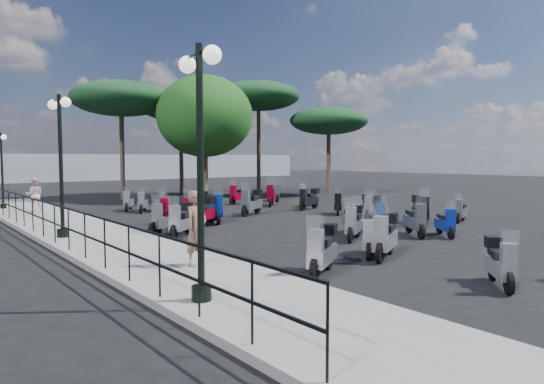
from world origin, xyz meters
TOP-DOWN VIEW (x-y plane):
  - ground at (0.00, 0.00)m, footprint 120.00×120.00m
  - sidewalk at (-6.50, 3.00)m, footprint 3.00×30.00m
  - railing at (-7.80, 2.80)m, footprint 0.04×26.04m
  - lamp_post_0 at (-7.35, -6.74)m, footprint 0.38×1.25m
  - lamp_post_1 at (-7.36, 1.63)m, footprint 0.41×1.26m
  - lamp_post_2 at (-7.25, 12.31)m, footprint 0.37×1.05m
  - woman at (-6.09, -4.33)m, footprint 0.72×0.60m
  - pedestrian_far at (-6.40, 9.79)m, footprint 0.86×0.74m
  - scooter_0 at (-4.08, -6.27)m, footprint 1.55×1.08m
  - scooter_1 at (-1.69, -5.55)m, footprint 1.33×1.09m
  - scooter_2 at (-4.13, 0.16)m, footprint 1.39×1.18m
  - scooter_3 at (-4.08, 0.98)m, footprint 1.71×0.61m
  - scooter_4 at (-1.33, 2.55)m, footprint 1.00×1.72m
  - scooter_5 at (-1.28, 7.82)m, footprint 0.72×1.46m
  - scooter_6 at (-1.58, -5.99)m, footprint 1.68×1.05m
  - scooter_7 at (0.63, -2.84)m, footprint 1.04×1.47m
  - scooter_8 at (-0.08, -3.56)m, footprint 1.53×1.09m
  - scooter_9 at (-2.55, 1.78)m, footprint 1.72×0.97m
  - scooter_10 at (-2.70, 3.63)m, footprint 1.50×0.85m
  - scooter_11 at (-2.16, 7.81)m, footprint 0.92×1.40m
  - scooter_13 at (2.01, -4.33)m, footprint 1.17×1.48m
  - scooter_14 at (1.98, -2.89)m, footprint 1.29×1.21m
  - scooter_15 at (1.23, 3.75)m, footprint 1.69×1.10m
  - scooter_16 at (0.02, 5.88)m, footprint 0.91×1.54m
  - scooter_17 at (3.72, 8.40)m, footprint 1.67×0.76m
  - scooter_19 at (2.68, -5.01)m, footprint 1.03×1.24m
  - scooter_20 at (4.60, -2.72)m, footprint 1.35×1.44m
  - scooter_21 at (4.50, 1.58)m, footprint 1.25×1.20m
  - scooter_22 at (5.85, 5.13)m, footprint 1.44×0.78m
  - scooter_23 at (4.45, 6.44)m, footprint 1.34×1.45m
  - scooter_25 at (6.41, -3.33)m, footprint 1.43×0.72m
  - scooter_26 at (4.61, -0.11)m, footprint 1.10×1.37m
  - scooter_27 at (4.53, -0.42)m, footprint 1.52×0.76m
  - scooter_28 at (4.85, 3.90)m, footprint 1.64×0.76m
  - scooter_29 at (6.35, 8.49)m, footprint 0.92×1.53m
  - scooter_30 at (-1.98, -9.14)m, footprint 1.23×1.14m
  - scooter_31 at (-2.44, 8.85)m, footprint 0.92×1.40m
  - broadleaf_tree at (3.48, 11.67)m, footprint 5.76×5.76m
  - pine_0 at (4.32, 16.32)m, footprint 5.62×5.62m
  - pine_1 at (8.44, 12.93)m, footprint 5.61×5.61m
  - pine_2 at (-0.21, 15.34)m, footprint 6.09×6.09m
  - pine_3 at (12.20, 9.98)m, footprint 5.35×5.35m
  - distant_hills at (0.00, 45.00)m, footprint 70.00×8.00m

SIDE VIEW (x-z plane):
  - ground at x=0.00m, z-range 0.00..0.00m
  - sidewalk at x=-6.50m, z-range 0.00..0.15m
  - scooter_25 at x=6.41m, z-range -0.18..1.01m
  - scooter_19 at x=2.68m, z-range -0.18..1.02m
  - scooter_5 at x=-1.28m, z-range -0.19..1.03m
  - scooter_22 at x=5.85m, z-range -0.19..1.03m
  - scooter_11 at x=-2.16m, z-range -0.19..1.06m
  - scooter_31 at x=-2.44m, z-range -0.19..1.06m
  - scooter_10 at x=-2.70m, z-range -0.20..1.09m
  - scooter_1 at x=-1.69m, z-range -0.20..1.09m
  - scooter_30 at x=-1.98m, z-range -0.15..1.07m
  - scooter_29 at x=6.35m, z-range -0.20..1.12m
  - scooter_16 at x=0.02m, z-range -0.20..1.13m
  - scooter_7 at x=0.63m, z-range -0.21..1.14m
  - scooter_27 at x=4.53m, z-range -0.15..1.10m
  - scooter_17 at x=3.72m, z-range -0.21..1.16m
  - scooter_21 at x=4.50m, z-range -0.16..1.11m
  - scooter_2 at x=-4.13m, z-range -0.21..1.16m
  - scooter_26 at x=4.61m, z-range -0.16..1.12m
  - scooter_14 at x=1.98m, z-range -0.16..1.12m
  - scooter_13 at x=2.01m, z-range -0.22..1.19m
  - scooter_28 at x=4.85m, z-range -0.17..1.18m
  - scooter_4 at x=-1.33m, z-range -0.23..1.26m
  - scooter_3 at x=-4.08m, z-range -0.17..1.20m
  - scooter_23 at x=4.45m, z-range -0.23..1.26m
  - scooter_8 at x=-0.08m, z-range -0.17..1.20m
  - scooter_0 at x=-4.08m, z-range -0.17..1.21m
  - scooter_20 at x=4.60m, z-range -0.18..1.26m
  - scooter_6 at x=-1.58m, z-range -0.18..1.27m
  - scooter_9 at x=-2.55m, z-range -0.18..1.28m
  - scooter_15 at x=1.23m, z-range -0.18..1.29m
  - railing at x=-7.80m, z-range 0.35..1.45m
  - pedestrian_far at x=-6.40m, z-range 0.15..1.67m
  - woman at x=-6.09m, z-range 0.15..1.83m
  - distant_hills at x=0.00m, z-range 0.00..3.00m
  - lamp_post_2 at x=-7.25m, z-range 0.40..4.01m
  - lamp_post_0 at x=-7.35m, z-range 0.45..4.71m
  - lamp_post_1 at x=-7.36m, z-range 0.45..4.75m
  - broadleaf_tree at x=3.48m, z-range 1.29..8.80m
  - pine_3 at x=12.20m, z-range 2.06..8.09m
  - pine_0 at x=4.32m, z-range 2.51..9.53m
  - pine_2 at x=-0.21m, z-range 2.53..9.77m
  - pine_1 at x=8.44m, z-range 2.86..10.61m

